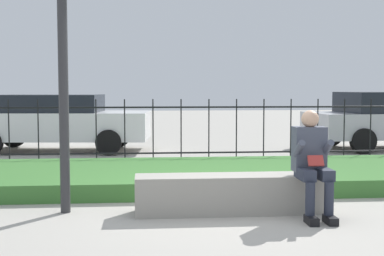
# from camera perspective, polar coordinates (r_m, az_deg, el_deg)

# --- Properties ---
(ground_plane) EXTENTS (60.00, 60.00, 0.00)m
(ground_plane) POSITION_cam_1_polar(r_m,az_deg,el_deg) (6.68, 3.53, -9.03)
(ground_plane) COLOR #A8A399
(stone_bench) EXTENTS (2.37, 0.47, 0.47)m
(stone_bench) POSITION_cam_1_polar(r_m,az_deg,el_deg) (6.64, 4.25, -7.24)
(stone_bench) COLOR gray
(stone_bench) RESTS_ON ground_plane
(person_seated_reader) EXTENTS (0.42, 0.73, 1.27)m
(person_seated_reader) POSITION_cam_1_polar(r_m,az_deg,el_deg) (6.52, 12.67, -3.21)
(person_seated_reader) COLOR black
(person_seated_reader) RESTS_ON ground_plane
(grass_berm) EXTENTS (10.78, 2.77, 0.25)m
(grass_berm) POSITION_cam_1_polar(r_m,az_deg,el_deg) (8.68, 1.49, -5.08)
(grass_berm) COLOR #3D7533
(grass_berm) RESTS_ON ground_plane
(iron_fence) EXTENTS (8.78, 0.03, 1.32)m
(iron_fence) POSITION_cam_1_polar(r_m,az_deg,el_deg) (10.49, 0.32, -0.32)
(iron_fence) COLOR black
(iron_fence) RESTS_ON ground_plane
(car_parked_left) EXTENTS (4.52, 2.17, 1.38)m
(car_parked_left) POSITION_cam_1_polar(r_m,az_deg,el_deg) (13.42, -14.28, 0.73)
(car_parked_left) COLOR silver
(car_parked_left) RESTS_ON ground_plane
(street_lamp) EXTENTS (0.28, 0.28, 3.67)m
(street_lamp) POSITION_cam_1_polar(r_m,az_deg,el_deg) (6.74, -13.66, 10.48)
(street_lamp) COLOR #2D2D30
(street_lamp) RESTS_ON ground_plane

